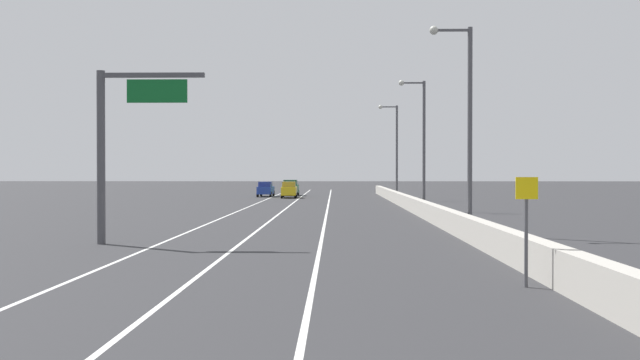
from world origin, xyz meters
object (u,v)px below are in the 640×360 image
object	(u,v)px
overhead_sign_gantry	(118,135)
car_yellow_2	(289,190)
lamp_post_right_third	(421,136)
car_blue_1	(266,189)
lamp_post_right_second	(465,115)
speed_advisory_sign	(526,223)
lamp_post_right_fourth	(395,146)
car_green_0	(291,188)

from	to	relation	value
overhead_sign_gantry	car_yellow_2	size ratio (longest dim) A/B	1.56
lamp_post_right_third	car_blue_1	distance (m)	35.71
lamp_post_right_second	car_yellow_2	bearing A→B (deg)	103.42
speed_advisory_sign	lamp_post_right_fourth	size ratio (longest dim) A/B	0.29
car_green_0	lamp_post_right_second	bearing A→B (deg)	-78.13
lamp_post_right_third	car_blue_1	world-z (taller)	lamp_post_right_third
speed_advisory_sign	car_yellow_2	world-z (taller)	speed_advisory_sign
car_yellow_2	speed_advisory_sign	bearing A→B (deg)	-80.94
speed_advisory_sign	lamp_post_right_third	size ratio (longest dim) A/B	0.29
car_blue_1	speed_advisory_sign	bearing A→B (deg)	-78.96
overhead_sign_gantry	car_green_0	xyz separation A→B (m)	(3.69, 62.97, -3.72)
speed_advisory_sign	car_blue_1	world-z (taller)	speed_advisory_sign
overhead_sign_gantry	lamp_post_right_third	bearing A→B (deg)	58.99
lamp_post_right_second	car_green_0	bearing A→B (deg)	101.87
speed_advisory_sign	car_blue_1	size ratio (longest dim) A/B	0.66
overhead_sign_gantry	lamp_post_right_fourth	bearing A→B (deg)	71.95
overhead_sign_gantry	lamp_post_right_fourth	size ratio (longest dim) A/B	0.72
overhead_sign_gantry	lamp_post_right_fourth	xyz separation A→B (m)	(15.90, 48.79, 1.22)
car_green_0	car_yellow_2	bearing A→B (deg)	-87.81
speed_advisory_sign	lamp_post_right_fourth	world-z (taller)	lamp_post_right_fourth
lamp_post_right_third	car_green_0	xyz separation A→B (m)	(-12.52, 36.00, -4.93)
overhead_sign_gantry	car_yellow_2	bearing A→B (deg)	85.83
lamp_post_right_second	car_blue_1	size ratio (longest dim) A/B	2.30
overhead_sign_gantry	car_blue_1	world-z (taller)	overhead_sign_gantry
lamp_post_right_fourth	car_yellow_2	distance (m)	14.23
overhead_sign_gantry	car_blue_1	size ratio (longest dim) A/B	1.66
car_yellow_2	lamp_post_right_fourth	bearing A→B (deg)	-26.76
overhead_sign_gantry	speed_advisory_sign	size ratio (longest dim) A/B	2.50
speed_advisory_sign	car_green_0	bearing A→B (deg)	98.31
car_blue_1	lamp_post_right_second	bearing A→B (deg)	-74.40
car_green_0	lamp_post_right_fourth	bearing A→B (deg)	-49.26
car_blue_1	car_yellow_2	xyz separation A→B (m)	(3.15, -4.02, 0.03)
lamp_post_right_third	lamp_post_right_fourth	bearing A→B (deg)	90.82
lamp_post_right_second	car_green_0	distance (m)	59.29
lamp_post_right_fourth	car_blue_1	xyz separation A→B (m)	(-15.05, 10.03, -5.02)
lamp_post_right_third	car_yellow_2	distance (m)	30.79
car_green_0	car_yellow_2	world-z (taller)	car_green_0
lamp_post_right_third	car_blue_1	bearing A→B (deg)	115.74
car_green_0	speed_advisory_sign	bearing A→B (deg)	-81.69
car_green_0	car_blue_1	bearing A→B (deg)	-124.27
lamp_post_right_third	lamp_post_right_fourth	size ratio (longest dim) A/B	1.00
overhead_sign_gantry	lamp_post_right_second	world-z (taller)	lamp_post_right_second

